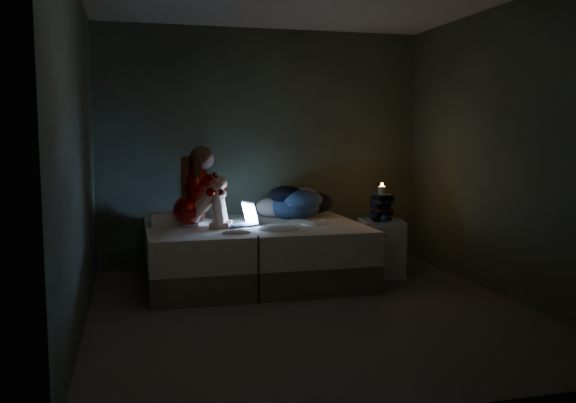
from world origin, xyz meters
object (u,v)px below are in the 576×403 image
object	(u,v)px
laptop	(238,214)
phone	(378,221)
bed	(255,253)
candle	(382,192)
woman	(189,186)
nightstand	(381,248)

from	to	relation	value
laptop	phone	size ratio (longest dim) A/B	2.42
bed	candle	bearing A→B (deg)	-2.68
woman	candle	world-z (taller)	woman
bed	phone	distance (m)	1.28
laptop	nightstand	bearing A→B (deg)	-24.47
phone	laptop	bearing A→B (deg)	176.10
nightstand	candle	world-z (taller)	candle
bed	laptop	world-z (taller)	laptop
candle	phone	xyz separation A→B (m)	(-0.08, -0.11, -0.28)
candle	nightstand	bearing A→B (deg)	-104.98
bed	nightstand	size ratio (longest dim) A/B	3.60
candle	phone	distance (m)	0.31
woman	phone	distance (m)	1.91
laptop	nightstand	distance (m)	1.54
woman	laptop	bearing A→B (deg)	10.08
woman	nightstand	distance (m)	2.05
bed	laptop	bearing A→B (deg)	-152.81
bed	phone	xyz separation A→B (m)	(1.24, -0.17, 0.30)
nightstand	bed	bearing A→B (deg)	-171.71
laptop	candle	bearing A→B (deg)	-22.93
laptop	candle	world-z (taller)	candle
bed	laptop	distance (m)	0.45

